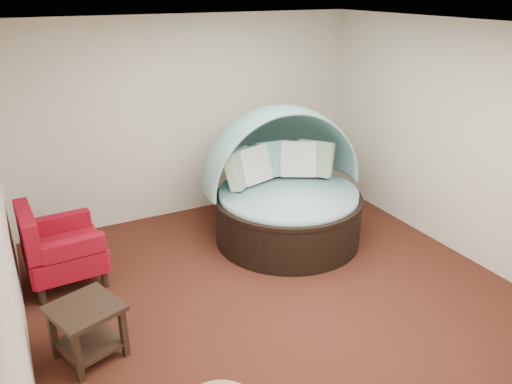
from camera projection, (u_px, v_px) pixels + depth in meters
name	position (u px, v px, depth m)	size (l,w,h in m)	color
floor	(275.00, 291.00, 5.54)	(5.00, 5.00, 0.00)	#411C12
wall_back	(190.00, 118.00, 7.05)	(5.00, 5.00, 0.00)	beige
wall_front	(483.00, 306.00, 2.95)	(5.00, 5.00, 0.00)	beige
wall_left	(2.00, 224.00, 3.95)	(5.00, 5.00, 0.00)	beige
wall_right	(456.00, 140.00, 6.05)	(5.00, 5.00, 0.00)	beige
ceiling	(279.00, 27.00, 4.46)	(5.00, 5.00, 0.00)	white
canopy_daybed	(285.00, 179.00, 6.47)	(2.18, 2.09, 1.76)	black
red_armchair	(58.00, 248.00, 5.54)	(0.87, 0.87, 0.97)	black
side_table	(87.00, 324.00, 4.46)	(0.71, 0.71, 0.54)	black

